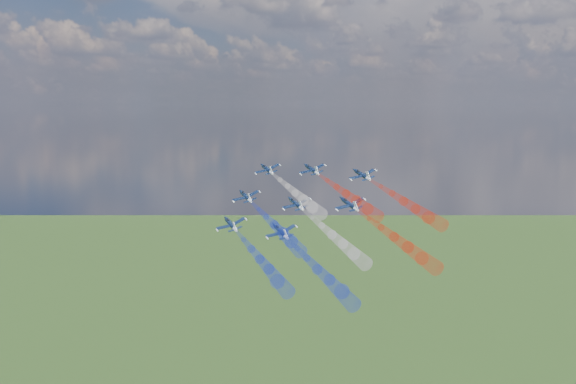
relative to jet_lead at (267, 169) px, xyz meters
The scene contains 16 objects.
jet_lead is the anchor object (origin of this frame).
trail_lead 21.40m from the jet_lead, 38.96° to the right, with size 3.55×33.39×3.55m, color white, non-canonical shape.
jet_inner_left 16.71m from the jet_lead, 84.23° to the right, with size 8.52×10.65×2.84m, color black, non-canonical shape.
trail_inner_left 35.36m from the jet_lead, 58.03° to the right, with size 3.55×33.39×3.55m, color #192ED7, non-canonical shape.
jet_inner_right 14.98m from the jet_lead, ahead, with size 8.52×10.65×2.84m, color black, non-canonical shape.
trail_inner_right 33.98m from the jet_lead, 22.29° to the right, with size 3.55×33.39×3.55m, color red, non-canonical shape.
jet_outer_left 33.02m from the jet_lead, 79.03° to the right, with size 8.52×10.65×2.84m, color black, non-canonical shape.
trail_outer_left 51.43m from the jet_lead, 63.05° to the right, with size 3.55×33.39×3.55m, color #192ED7, non-canonical shape.
jet_center_third 25.56m from the jet_lead, 42.36° to the right, with size 8.52×10.65×2.84m, color black, non-canonical shape.
trail_center_third 46.92m from the jet_lead, 40.80° to the right, with size 3.55×33.39×3.55m, color white, non-canonical shape.
jet_outer_right 30.93m from the jet_lead, ahead, with size 8.52×10.65×2.84m, color black, non-canonical shape.
trail_outer_right 49.23m from the jet_lead, 15.71° to the right, with size 3.55×33.39×3.55m, color red, non-canonical shape.
jet_rear_left 38.81m from the jet_lead, 55.75° to the right, with size 8.52×10.65×2.84m, color black, non-canonical shape.
trail_rear_left 59.59m from the jet_lead, 49.69° to the right, with size 3.55×33.39×3.55m, color #192ED7, non-canonical shape.
jet_rear_right 38.95m from the jet_lead, 27.49° to the right, with size 8.52×10.65×2.84m, color black, non-canonical shape.
trail_rear_right 60.05m from the jet_lead, 31.52° to the right, with size 3.55×33.39×3.55m, color red, non-canonical shape.
Camera 1 is at (100.75, -165.63, 173.32)m, focal length 39.54 mm.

